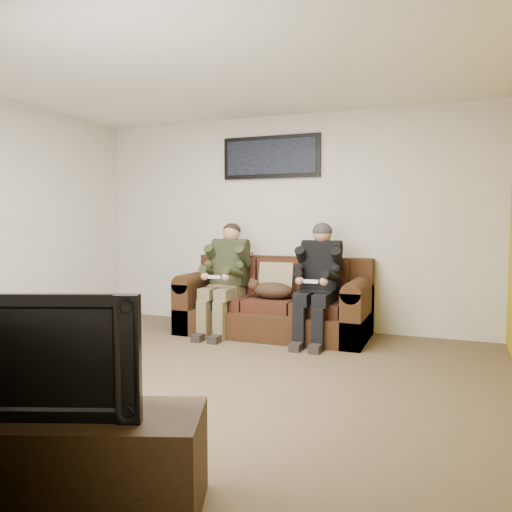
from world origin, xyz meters
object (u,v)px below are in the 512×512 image
at_px(person_left, 226,272).
at_px(television, 39,352).
at_px(framed_poster, 271,157).
at_px(tv_stand, 42,462).
at_px(sofa, 276,305).
at_px(cat, 271,290).
at_px(person_right, 318,275).

relative_size(person_left, television, 1.33).
bearing_deg(framed_poster, tv_stand, -84.63).
xyz_separation_m(sofa, cat, (0.01, -0.17, 0.20)).
distance_m(person_left, cat, 0.59).
bearing_deg(framed_poster, television, -84.63).
height_order(person_left, television, person_left).
xyz_separation_m(tv_stand, television, (0.00, 0.00, 0.51)).
bearing_deg(cat, framed_poster, 110.23).
bearing_deg(sofa, cat, -88.24).
distance_m(person_right, cat, 0.58).
height_order(cat, framed_poster, framed_poster).
relative_size(framed_poster, television, 1.30).
bearing_deg(framed_poster, cat, -69.77).
xyz_separation_m(person_right, television, (-0.36, -3.60, 0.01)).
bearing_deg(cat, tv_stand, -87.05).
bearing_deg(framed_poster, person_right, -36.97).
bearing_deg(sofa, tv_stand, -87.10).
height_order(person_right, framed_poster, framed_poster).
relative_size(person_right, cat, 1.97).
height_order(sofa, framed_poster, framed_poster).
distance_m(sofa, framed_poster, 1.82).
bearing_deg(person_right, framed_poster, 143.03).
distance_m(sofa, television, 3.80).
distance_m(cat, framed_poster, 1.68).
distance_m(person_left, tv_stand, 3.71).
height_order(framed_poster, television, framed_poster).
xyz_separation_m(framed_poster, tv_stand, (0.39, -4.17, -1.87)).
height_order(framed_poster, tv_stand, framed_poster).
bearing_deg(person_left, person_right, 0.02).
xyz_separation_m(person_left, framed_poster, (0.36, 0.57, 1.38)).
xyz_separation_m(sofa, person_right, (0.56, -0.18, 0.39)).
bearing_deg(person_right, person_left, -179.98).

